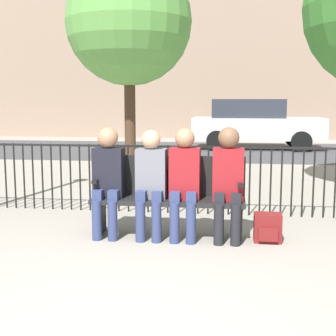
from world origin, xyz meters
The scene contains 10 objects.
park_bench centered at (0.00, 2.45, 0.49)m, with size 1.74×0.45×0.92m.
seated_person_0 centered at (-0.68, 2.33, 0.71)m, with size 0.34×0.39×1.25m.
seated_person_1 centered at (-0.19, 2.33, 0.69)m, with size 0.34×0.39×1.23m.
seated_person_2 centered at (0.19, 2.33, 0.70)m, with size 0.34×0.39×1.25m.
seated_person_3 centered at (0.67, 2.33, 0.72)m, with size 0.34×0.39×1.27m.
backpack centered at (1.12, 2.34, 0.16)m, with size 0.30×0.25×0.32m.
fence_railing centered at (-0.02, 3.54, 0.56)m, with size 9.01×0.03×0.95m.
tree_1 centered at (-1.41, 6.87, 3.14)m, with size 2.58×2.58×4.44m.
street_surface centered at (0.00, 12.00, 0.00)m, with size 24.00×6.00×0.01m.
parked_car_0 centered at (1.46, 12.85, 0.84)m, with size 4.20×1.94×1.62m.
Camera 1 is at (0.69, -2.79, 1.54)m, focal length 50.00 mm.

